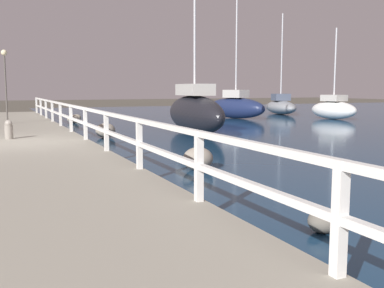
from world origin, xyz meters
The scene contains 14 objects.
ground_plane centered at (0.00, 0.00, 0.00)m, with size 120.00×120.00×0.00m, color #4C473D.
dock_walkway centered at (0.00, 0.00, 0.14)m, with size 4.14×36.00×0.28m.
railing centered at (1.97, 0.00, 0.93)m, with size 0.10×32.50×0.97m.
boulder_far_strip centered at (3.57, -4.60, 0.26)m, with size 0.68×0.62×0.51m.
boulder_mid_strip centered at (3.21, 2.78, 0.27)m, with size 0.72×0.65×0.54m.
boulder_downstream centered at (3.18, -9.21, 0.15)m, with size 0.41×0.37×0.31m.
boulder_near_dock centered at (3.73, 12.00, 0.18)m, with size 0.49×0.44×0.37m.
boulder_upstream centered at (3.25, 10.35, 0.22)m, with size 0.60×0.54×0.45m.
mooring_bollard centered at (-0.13, 1.12, 0.56)m, with size 0.25×0.25×0.58m.
dock_lamp centered at (0.02, 7.64, 2.61)m, with size 0.26×0.26×3.18m.
sailboat_white centered at (17.81, 7.28, 0.62)m, with size 1.87×3.28×5.27m.
sailboat_black centered at (6.89, 2.96, 0.86)m, with size 1.78×5.61×7.98m.
sailboat_gray centered at (17.99, 12.87, 0.57)m, with size 2.67×4.84×6.91m.
sailboat_navy centered at (12.87, 10.21, 0.73)m, with size 2.56×4.61×8.09m.
Camera 1 is at (-0.53, -13.52, 1.80)m, focal length 42.00 mm.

